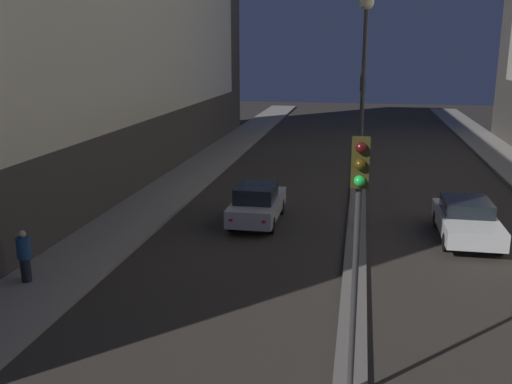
{
  "coord_description": "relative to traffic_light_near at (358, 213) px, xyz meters",
  "views": [
    {
      "loc": [
        -0.03,
        -5.98,
        6.79
      ],
      "look_at": [
        -4.48,
        18.24,
        0.5
      ],
      "focal_mm": 40.0,
      "sensor_mm": 36.0,
      "label": 1
    }
  ],
  "objects": [
    {
      "name": "car_left_lane",
      "position": [
        -3.9,
        11.17,
        -3.07
      ],
      "size": [
        1.74,
        4.2,
        1.58
      ],
      "color": "#B2B2B7",
      "rests_on": "ground"
    },
    {
      "name": "traffic_light_mid",
      "position": [
        0.0,
        22.87,
        0.0
      ],
      "size": [
        0.32,
        0.42,
        5.09
      ],
      "color": "#383838",
      "rests_on": "median_strip"
    },
    {
      "name": "street_lamp",
      "position": [
        0.0,
        11.25,
        1.98
      ],
      "size": [
        0.52,
        0.52,
        8.41
      ],
      "color": "#383838",
      "rests_on": "median_strip"
    },
    {
      "name": "median_strip",
      "position": [
        0.0,
        12.72,
        -3.78
      ],
      "size": [
        0.71,
        31.74,
        0.15
      ],
      "color": "#66605B",
      "rests_on": "ground"
    },
    {
      "name": "traffic_light_near",
      "position": [
        0.0,
        0.0,
        0.0
      ],
      "size": [
        0.32,
        0.42,
        5.09
      ],
      "color": "#383838",
      "rests_on": "median_strip"
    },
    {
      "name": "car_right_lane",
      "position": [
        3.9,
        10.61,
        -3.13
      ],
      "size": [
        1.93,
        4.45,
        1.41
      ],
      "color": "silver",
      "rests_on": "ground"
    },
    {
      "name": "pedestrian_on_left_sidewalk",
      "position": [
        -9.4,
        3.87,
        -2.9
      ],
      "size": [
        0.39,
        0.39,
        1.55
      ],
      "color": "black",
      "rests_on": "sidewalk_left"
    }
  ]
}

